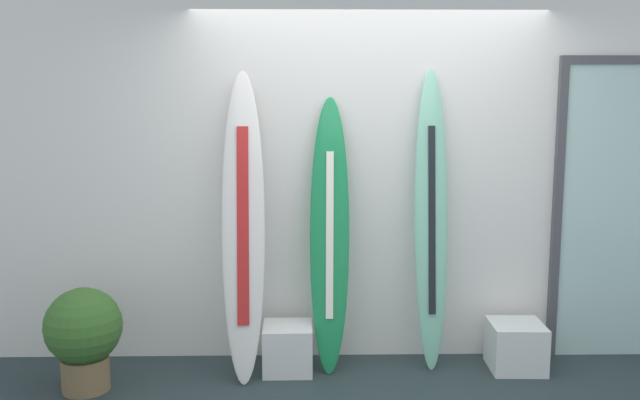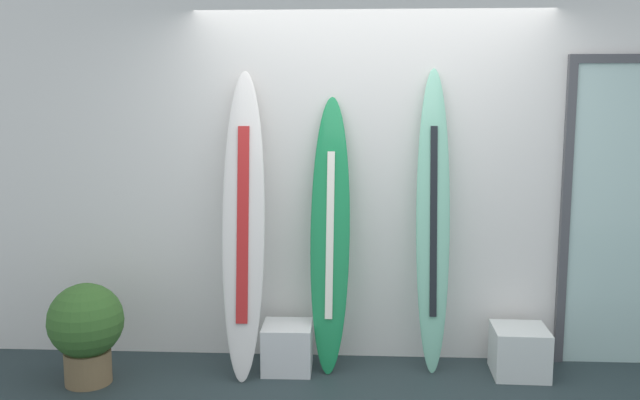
{
  "view_description": "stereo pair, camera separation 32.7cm",
  "coord_description": "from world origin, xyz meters",
  "px_view_note": "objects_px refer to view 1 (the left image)",
  "views": [
    {
      "loc": [
        -0.44,
        -3.63,
        1.88
      ],
      "look_at": [
        -0.35,
        0.95,
        1.2
      ],
      "focal_mm": 38.11,
      "sensor_mm": 36.0,
      "label": 1
    },
    {
      "loc": [
        -0.11,
        -3.62,
        1.88
      ],
      "look_at": [
        -0.35,
        0.95,
        1.2
      ],
      "focal_mm": 38.11,
      "sensor_mm": 36.0,
      "label": 2
    }
  ],
  "objects_px": {
    "surfboard_emerald": "(330,237)",
    "surfboard_seafoam": "(431,220)",
    "glass_door": "(626,205)",
    "surfboard_ivory": "(243,225)",
    "display_block_left": "(288,348)",
    "display_block_center": "(516,346)",
    "potted_plant": "(84,333)"
  },
  "relations": [
    {
      "from": "surfboard_emerald",
      "to": "surfboard_seafoam",
      "type": "bearing_deg",
      "value": 2.32
    },
    {
      "from": "glass_door",
      "to": "surfboard_ivory",
      "type": "bearing_deg",
      "value": -174.11
    },
    {
      "from": "display_block_left",
      "to": "surfboard_ivory",
      "type": "bearing_deg",
      "value": -177.53
    },
    {
      "from": "display_block_left",
      "to": "glass_door",
      "type": "xyz_separation_m",
      "value": [
        2.45,
        0.27,
        0.96
      ]
    },
    {
      "from": "surfboard_seafoam",
      "to": "display_block_center",
      "type": "relative_size",
      "value": 5.57
    },
    {
      "from": "surfboard_seafoam",
      "to": "display_block_center",
      "type": "bearing_deg",
      "value": -10.12
    },
    {
      "from": "display_block_center",
      "to": "surfboard_seafoam",
      "type": "bearing_deg",
      "value": 169.88
    },
    {
      "from": "surfboard_seafoam",
      "to": "glass_door",
      "type": "relative_size",
      "value": 0.96
    },
    {
      "from": "potted_plant",
      "to": "display_block_center",
      "type": "bearing_deg",
      "value": 5.79
    },
    {
      "from": "surfboard_emerald",
      "to": "surfboard_seafoam",
      "type": "distance_m",
      "value": 0.72
    },
    {
      "from": "surfboard_emerald",
      "to": "glass_door",
      "type": "distance_m",
      "value": 2.17
    },
    {
      "from": "surfboard_seafoam",
      "to": "potted_plant",
      "type": "bearing_deg",
      "value": -170.12
    },
    {
      "from": "glass_door",
      "to": "potted_plant",
      "type": "xyz_separation_m",
      "value": [
        -3.76,
        -0.56,
        -0.74
      ]
    },
    {
      "from": "glass_door",
      "to": "potted_plant",
      "type": "relative_size",
      "value": 3.21
    },
    {
      "from": "surfboard_emerald",
      "to": "glass_door",
      "type": "bearing_deg",
      "value": 4.97
    },
    {
      "from": "surfboard_seafoam",
      "to": "display_block_left",
      "type": "height_order",
      "value": "surfboard_seafoam"
    },
    {
      "from": "display_block_center",
      "to": "glass_door",
      "type": "bearing_deg",
      "value": 17.47
    },
    {
      "from": "surfboard_ivory",
      "to": "glass_door",
      "type": "bearing_deg",
      "value": 5.89
    },
    {
      "from": "surfboard_emerald",
      "to": "surfboard_seafoam",
      "type": "relative_size",
      "value": 0.91
    },
    {
      "from": "surfboard_seafoam",
      "to": "potted_plant",
      "type": "height_order",
      "value": "surfboard_seafoam"
    },
    {
      "from": "surfboard_ivory",
      "to": "potted_plant",
      "type": "distance_m",
      "value": 1.24
    },
    {
      "from": "display_block_left",
      "to": "display_block_center",
      "type": "xyz_separation_m",
      "value": [
        1.6,
        0.0,
        0.0
      ]
    },
    {
      "from": "surfboard_emerald",
      "to": "display_block_center",
      "type": "bearing_deg",
      "value": -3.42
    },
    {
      "from": "display_block_center",
      "to": "potted_plant",
      "type": "relative_size",
      "value": 0.55
    },
    {
      "from": "surfboard_ivory",
      "to": "surfboard_emerald",
      "type": "xyz_separation_m",
      "value": [
        0.59,
        0.1,
        -0.1
      ]
    },
    {
      "from": "potted_plant",
      "to": "display_block_left",
      "type": "bearing_deg",
      "value": 12.53
    },
    {
      "from": "surfboard_emerald",
      "to": "glass_door",
      "type": "relative_size",
      "value": 0.87
    },
    {
      "from": "glass_door",
      "to": "potted_plant",
      "type": "height_order",
      "value": "glass_door"
    },
    {
      "from": "surfboard_emerald",
      "to": "potted_plant",
      "type": "relative_size",
      "value": 2.8
    },
    {
      "from": "surfboard_emerald",
      "to": "glass_door",
      "type": "height_order",
      "value": "glass_door"
    },
    {
      "from": "surfboard_ivory",
      "to": "potted_plant",
      "type": "height_order",
      "value": "surfboard_ivory"
    },
    {
      "from": "display_block_left",
      "to": "potted_plant",
      "type": "relative_size",
      "value": 0.51
    }
  ]
}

